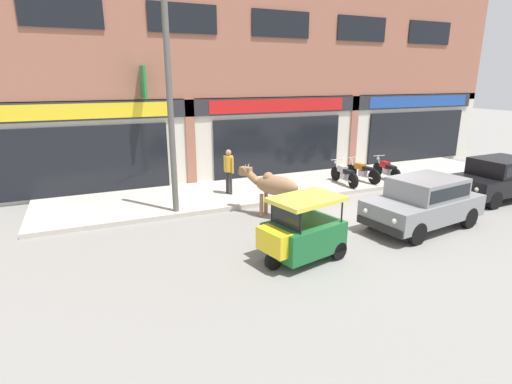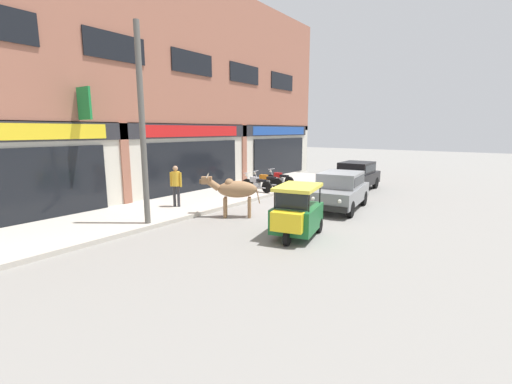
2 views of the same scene
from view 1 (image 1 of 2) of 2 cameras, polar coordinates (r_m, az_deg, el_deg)
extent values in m
plane|color=gray|center=(12.77, 14.96, -3.49)|extent=(90.00, 90.00, 0.00)
cube|color=#B7AFA3|center=(15.88, 6.10, 1.04)|extent=(19.00, 3.54, 0.14)
cube|color=#9E604C|center=(17.35, 3.14, 24.43)|extent=(23.00, 0.55, 7.21)
cube|color=beige|center=(17.32, 2.89, 7.85)|extent=(23.00, 0.55, 3.40)
cube|color=#28282D|center=(16.91, 3.44, 12.24)|extent=(22.08, 0.08, 0.64)
cube|color=black|center=(15.26, -23.31, 4.14)|extent=(5.83, 0.10, 2.40)
cube|color=yellow|center=(15.02, -24.02, 10.47)|extent=(6.13, 0.05, 0.52)
cube|color=#9E604C|center=(15.71, -9.32, 6.83)|extent=(0.36, 0.12, 3.40)
cube|color=black|center=(17.09, 3.36, 6.55)|extent=(5.83, 0.10, 2.40)
cube|color=red|center=(16.88, 3.49, 12.24)|extent=(6.13, 0.05, 0.52)
cube|color=#9E604C|center=(19.10, 13.74, 8.17)|extent=(0.36, 0.12, 3.40)
cube|color=black|center=(21.65, 21.90, 7.42)|extent=(5.83, 0.10, 2.40)
cube|color=#1E479E|center=(21.49, 22.42, 11.89)|extent=(6.13, 0.05, 0.52)
cube|color=black|center=(15.16, -26.07, 22.23)|extent=(2.50, 0.06, 1.00)
cube|color=black|center=(15.63, -10.39, 23.25)|extent=(2.50, 0.06, 1.00)
cube|color=black|center=(17.01, 3.61, 22.84)|extent=(2.50, 0.06, 1.00)
cube|color=black|center=(19.10, 14.90, 21.61)|extent=(2.50, 0.06, 1.00)
cube|color=black|center=(21.70, 23.56, 20.12)|extent=(2.50, 0.06, 1.00)
cube|color=#197A38|center=(14.77, -15.81, 14.86)|extent=(0.08, 0.80, 1.10)
ellipsoid|color=#936B47|center=(12.00, 2.94, 0.91)|extent=(1.24, 1.44, 0.60)
sphere|color=#936B47|center=(12.08, 1.77, 2.12)|extent=(0.32, 0.32, 0.32)
cylinder|color=#936B47|center=(12.27, 0.78, -1.95)|extent=(0.12, 0.12, 0.72)
cylinder|color=#936B47|center=(12.51, 1.43, -1.60)|extent=(0.12, 0.12, 0.72)
cylinder|color=#936B47|center=(11.89, 4.43, -2.59)|extent=(0.12, 0.12, 0.72)
cylinder|color=#936B47|center=(12.13, 5.02, -2.22)|extent=(0.12, 0.12, 0.72)
cylinder|color=#936B47|center=(12.35, -0.43, 2.08)|extent=(0.47, 0.52, 0.43)
cube|color=#936B47|center=(12.44, -1.47, 2.98)|extent=(0.39, 0.42, 0.26)
cube|color=brown|center=(12.55, -2.17, 2.90)|extent=(0.21, 0.21, 0.14)
cone|color=beige|center=(12.30, -1.56, 3.69)|extent=(0.11, 0.13, 0.19)
cone|color=beige|center=(12.47, -1.07, 3.86)|extent=(0.11, 0.13, 0.19)
cube|color=#936B47|center=(12.26, -1.54, 3.07)|extent=(0.14, 0.11, 0.10)
cube|color=#936B47|center=(12.52, -0.77, 3.35)|extent=(0.14, 0.11, 0.10)
cylinder|color=#936B47|center=(11.76, 6.12, -0.60)|extent=(0.13, 0.16, 0.60)
cylinder|color=black|center=(15.15, 30.89, -1.02)|extent=(0.61, 0.20, 0.60)
cylinder|color=black|center=(15.94, 26.65, 0.31)|extent=(0.61, 0.20, 0.60)
cylinder|color=black|center=(17.79, 31.21, 1.16)|extent=(0.61, 0.20, 0.60)
cube|color=black|center=(16.40, 31.21, 1.17)|extent=(3.56, 1.73, 0.60)
cube|color=black|center=(16.37, 31.70, 3.17)|extent=(1.95, 1.51, 0.56)
cube|color=black|center=(16.37, 31.70, 3.17)|extent=(1.80, 1.52, 0.35)
cube|color=black|center=(15.05, 27.46, -0.32)|extent=(0.18, 1.52, 0.20)
sphere|color=silver|center=(14.69, 29.01, 0.32)|extent=(0.14, 0.14, 0.14)
sphere|color=silver|center=(15.23, 26.11, 1.20)|extent=(0.14, 0.14, 0.14)
cylinder|color=black|center=(11.07, 21.99, -5.52)|extent=(0.62, 0.26, 0.60)
cylinder|color=black|center=(11.90, 16.47, -3.51)|extent=(0.62, 0.26, 0.60)
cylinder|color=black|center=(12.92, 28.13, -3.25)|extent=(0.62, 0.26, 0.60)
cylinder|color=black|center=(13.64, 22.99, -1.67)|extent=(0.62, 0.26, 0.60)
cube|color=gray|center=(12.26, 22.69, -2.06)|extent=(3.69, 2.07, 0.60)
cube|color=gray|center=(12.18, 23.26, 0.61)|extent=(2.08, 1.69, 0.56)
cube|color=black|center=(12.18, 23.26, 0.61)|extent=(1.93, 1.69, 0.35)
cube|color=black|center=(11.02, 17.23, -4.70)|extent=(0.33, 1.52, 0.20)
cube|color=black|center=(13.72, 26.86, -1.69)|extent=(0.33, 1.52, 0.20)
sphere|color=silver|center=(10.61, 19.19, -3.94)|extent=(0.14, 0.14, 0.14)
sphere|color=silver|center=(11.20, 15.43, -2.59)|extent=(0.14, 0.14, 0.14)
cube|color=red|center=(13.42, 28.86, -0.89)|extent=(0.05, 0.16, 0.14)
cube|color=red|center=(13.91, 25.37, 0.10)|extent=(0.05, 0.16, 0.14)
cylinder|color=black|center=(9.03, 2.55, -9.71)|extent=(0.46, 0.22, 0.44)
cylinder|color=black|center=(9.68, 11.73, -8.21)|extent=(0.46, 0.22, 0.44)
cylinder|color=black|center=(10.34, 7.41, -6.41)|extent=(0.46, 0.22, 0.44)
cube|color=#19602D|center=(9.44, 6.84, -6.32)|extent=(1.93, 1.52, 0.70)
cube|color=yellow|center=(8.84, 2.59, -7.08)|extent=(0.55, 0.93, 0.52)
cylinder|color=black|center=(8.51, 6.45, -4.31)|extent=(0.04, 0.04, 0.55)
cylinder|color=black|center=(9.21, 2.26, -2.64)|extent=(0.04, 0.04, 0.55)
cylinder|color=black|center=(9.39, 12.18, -2.62)|extent=(0.04, 0.04, 0.55)
cylinder|color=black|center=(10.03, 7.96, -1.22)|extent=(0.04, 0.04, 0.55)
cube|color=#DBCC42|center=(9.17, 7.25, -1.03)|extent=(1.82, 1.44, 0.10)
cube|color=black|center=(8.86, 4.27, -3.47)|extent=(0.24, 0.91, 0.50)
cylinder|color=black|center=(16.43, 11.29, 2.59)|extent=(0.13, 0.56, 0.56)
cylinder|color=black|center=(15.41, 13.71, 1.57)|extent=(0.13, 0.56, 0.56)
cube|color=#B2B5BA|center=(15.89, 12.51, 2.22)|extent=(0.22, 0.33, 0.24)
cube|color=#A8AAB2|center=(15.97, 12.26, 3.26)|extent=(0.26, 0.41, 0.24)
cube|color=black|center=(15.64, 13.04, 2.88)|extent=(0.25, 0.53, 0.12)
cylinder|color=#B2B5BA|center=(16.32, 11.46, 3.57)|extent=(0.06, 0.27, 0.59)
cylinder|color=#B2B5BA|center=(16.29, 11.44, 4.56)|extent=(0.52, 0.06, 0.03)
sphere|color=silver|center=(16.37, 11.31, 4.19)|extent=(0.12, 0.12, 0.12)
cylinder|color=#B2B5BA|center=(15.56, 12.87, 1.61)|extent=(0.09, 0.48, 0.06)
cylinder|color=black|center=(17.01, 13.42, 2.91)|extent=(0.18, 0.57, 0.56)
cylinder|color=black|center=(16.19, 16.56, 2.04)|extent=(0.18, 0.57, 0.56)
cube|color=#B2B5BA|center=(16.57, 15.01, 2.61)|extent=(0.25, 0.35, 0.24)
cube|color=orange|center=(16.62, 14.68, 3.59)|extent=(0.30, 0.43, 0.24)
cube|color=black|center=(16.36, 15.69, 3.26)|extent=(0.30, 0.55, 0.12)
cylinder|color=#B2B5BA|center=(16.91, 13.63, 3.86)|extent=(0.08, 0.27, 0.59)
cylinder|color=#B2B5BA|center=(16.88, 13.59, 4.82)|extent=(0.52, 0.11, 0.03)
sphere|color=silver|center=(16.94, 13.42, 4.46)|extent=(0.12, 0.12, 0.12)
cylinder|color=#B2B5BA|center=(16.27, 15.65, 2.03)|extent=(0.13, 0.48, 0.06)
cylinder|color=black|center=(17.71, 16.98, 3.16)|extent=(0.17, 0.57, 0.56)
cylinder|color=black|center=(16.71, 19.33, 2.22)|extent=(0.17, 0.57, 0.56)
cube|color=#B2B5BA|center=(17.18, 18.17, 2.82)|extent=(0.24, 0.34, 0.24)
cube|color=red|center=(17.25, 17.94, 3.77)|extent=(0.29, 0.43, 0.24)
cube|color=black|center=(16.94, 18.70, 3.42)|extent=(0.28, 0.54, 0.12)
cylinder|color=#B2B5BA|center=(17.60, 17.16, 4.06)|extent=(0.07, 0.27, 0.59)
cylinder|color=#B2B5BA|center=(17.58, 17.17, 4.98)|extent=(0.52, 0.09, 0.03)
sphere|color=silver|center=(17.65, 17.03, 4.64)|extent=(0.12, 0.12, 0.12)
cylinder|color=#B2B5BA|center=(16.85, 18.53, 2.26)|extent=(0.12, 0.48, 0.06)
cylinder|color=#2D2D33|center=(14.28, -4.11, 1.40)|extent=(0.11, 0.11, 0.82)
cylinder|color=#2D2D33|center=(14.15, -3.65, 1.27)|extent=(0.11, 0.11, 0.82)
cylinder|color=gold|center=(14.06, -3.93, 4.06)|extent=(0.32, 0.32, 0.56)
cylinder|color=gold|center=(14.22, -4.48, 4.07)|extent=(0.08, 0.08, 0.56)
cylinder|color=gold|center=(13.91, -3.37, 3.82)|extent=(0.08, 0.08, 0.56)
sphere|color=tan|center=(13.98, -3.96, 5.66)|extent=(0.20, 0.20, 0.20)
cylinder|color=#595651|center=(12.11, -12.13, 11.22)|extent=(0.18, 0.18, 6.12)
camera|label=2|loc=(4.92, -77.28, -8.85)|focal=24.00mm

